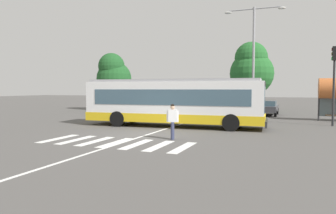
% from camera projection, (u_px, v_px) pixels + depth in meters
% --- Properties ---
extents(ground_plane, '(160.00, 160.00, 0.00)m').
position_uv_depth(ground_plane, '(143.00, 135.00, 16.84)').
color(ground_plane, '#514F4C').
extents(city_transit_bus, '(11.72, 3.25, 3.06)m').
position_uv_depth(city_transit_bus, '(173.00, 102.00, 20.48)').
color(city_transit_bus, black).
rests_on(city_transit_bus, ground_plane).
extents(pedestrian_crossing_street, '(0.56, 0.36, 1.72)m').
position_uv_depth(pedestrian_crossing_street, '(173.00, 120.00, 15.26)').
color(pedestrian_crossing_street, '#333856').
rests_on(pedestrian_crossing_street, ground_plane).
extents(parked_car_white, '(1.95, 4.54, 1.35)m').
position_uv_depth(parked_car_white, '(159.00, 105.00, 33.04)').
color(parked_car_white, black).
rests_on(parked_car_white, ground_plane).
extents(parked_car_teal, '(2.12, 4.61, 1.35)m').
position_uv_depth(parked_car_teal, '(182.00, 106.00, 31.63)').
color(parked_car_teal, black).
rests_on(parked_car_teal, ground_plane).
extents(parked_car_blue, '(2.11, 4.61, 1.35)m').
position_uv_depth(parked_car_blue, '(210.00, 106.00, 31.33)').
color(parked_car_blue, black).
rests_on(parked_car_blue, ground_plane).
extents(parked_car_black, '(2.13, 4.62, 1.35)m').
position_uv_depth(parked_car_black, '(235.00, 106.00, 30.04)').
color(parked_car_black, black).
rests_on(parked_car_black, ground_plane).
extents(parked_car_charcoal, '(1.91, 4.52, 1.35)m').
position_uv_depth(parked_car_charcoal, '(267.00, 107.00, 29.15)').
color(parked_car_charcoal, black).
rests_on(parked_car_charcoal, ground_plane).
extents(traffic_light_far_corner, '(0.33, 0.32, 5.20)m').
position_uv_depth(traffic_light_far_corner, '(334.00, 73.00, 20.58)').
color(traffic_light_far_corner, '#28282B').
rests_on(traffic_light_far_corner, ground_plane).
extents(twin_arm_street_lamp, '(4.87, 0.32, 9.13)m').
position_uv_depth(twin_arm_street_lamp, '(254.00, 50.00, 26.05)').
color(twin_arm_street_lamp, '#939399').
rests_on(twin_arm_street_lamp, ground_plane).
extents(background_tree_left, '(3.94, 3.94, 6.46)m').
position_uv_depth(background_tree_left, '(113.00, 75.00, 35.94)').
color(background_tree_left, brown).
rests_on(background_tree_left, ground_plane).
extents(background_tree_right, '(4.79, 4.79, 7.61)m').
position_uv_depth(background_tree_right, '(251.00, 69.00, 34.94)').
color(background_tree_right, brown).
rests_on(background_tree_right, ground_plane).
extents(crosswalk_painted_stripes, '(6.93, 2.71, 0.01)m').
position_uv_depth(crosswalk_painted_stripes, '(115.00, 143.00, 14.38)').
color(crosswalk_painted_stripes, silver).
rests_on(crosswalk_painted_stripes, ground_plane).
extents(lane_center_line, '(0.16, 24.00, 0.01)m').
position_uv_depth(lane_center_line, '(161.00, 130.00, 18.62)').
color(lane_center_line, silver).
rests_on(lane_center_line, ground_plane).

